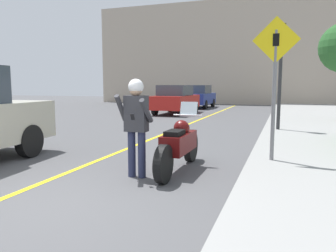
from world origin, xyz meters
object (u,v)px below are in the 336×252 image
at_px(traffic_light, 281,57).
at_px(crossing_sign, 275,75).
at_px(person_biker, 136,117).
at_px(motorcycle, 179,145).
at_px(parked_car_blue, 198,96).
at_px(parked_car_red, 176,99).

bearing_deg(traffic_light, crossing_sign, -90.29).
xyz_separation_m(person_biker, traffic_light, (2.31, 6.57, 1.53)).
bearing_deg(person_biker, crossing_sign, 34.75).
xyz_separation_m(motorcycle, parked_car_blue, (-4.16, 17.73, 0.34)).
bearing_deg(traffic_light, person_biker, -109.37).
bearing_deg(traffic_light, parked_car_blue, 116.39).
distance_m(crossing_sign, parked_car_red, 12.86).
relative_size(person_biker, parked_car_blue, 0.42).
bearing_deg(crossing_sign, motorcycle, -151.72).
height_order(parked_car_red, parked_car_blue, same).
bearing_deg(parked_car_red, crossing_sign, -63.01).
bearing_deg(parked_car_red, person_biker, -74.80).
bearing_deg(crossing_sign, person_biker, -145.25).
bearing_deg(parked_car_red, motorcycle, -71.49).
height_order(motorcycle, parked_car_blue, parked_car_blue).
height_order(crossing_sign, traffic_light, traffic_light).
height_order(person_biker, crossing_sign, crossing_sign).
distance_m(crossing_sign, parked_car_blue, 17.84).
distance_m(parked_car_red, parked_car_blue, 5.39).
bearing_deg(motorcycle, parked_car_red, 108.51).
relative_size(crossing_sign, parked_car_red, 0.68).
xyz_separation_m(motorcycle, traffic_light, (1.71, 5.89, 2.11)).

